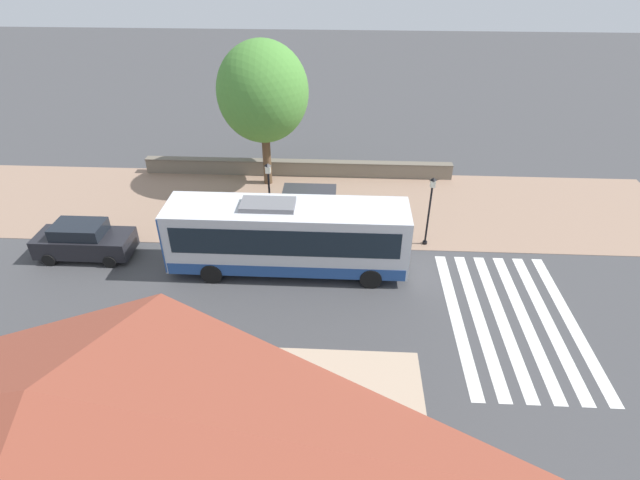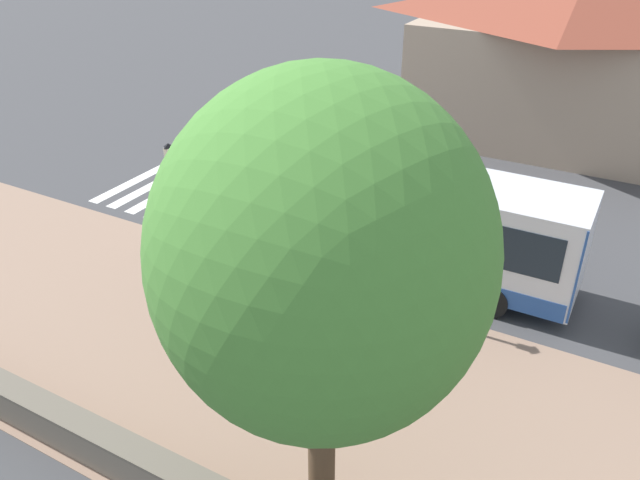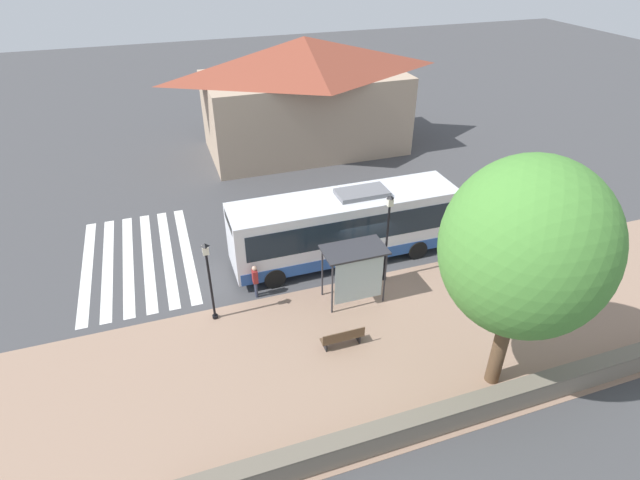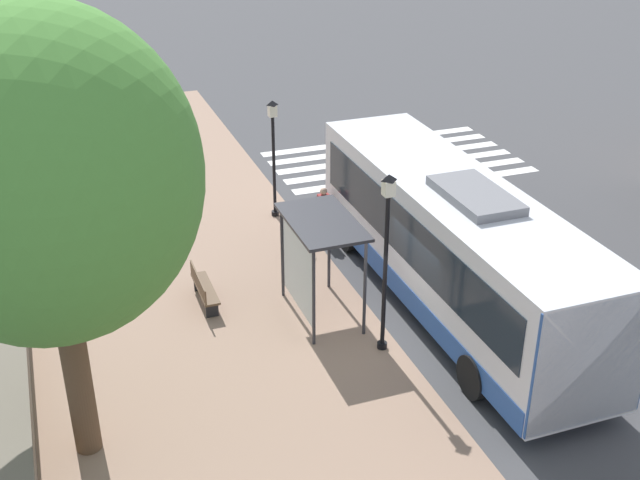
{
  "view_description": "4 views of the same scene",
  "coord_description": "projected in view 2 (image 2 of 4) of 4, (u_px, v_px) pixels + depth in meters",
  "views": [
    {
      "loc": [
        21.31,
        3.04,
        14.21
      ],
      "look_at": [
        1.21,
        1.98,
        1.24
      ],
      "focal_mm": 28.0,
      "sensor_mm": 36.0,
      "label": 1
    },
    {
      "loc": [
        -14.43,
        -5.67,
        10.72
      ],
      "look_at": [
        -0.18,
        2.17,
        1.52
      ],
      "focal_mm": 35.0,
      "sensor_mm": 36.0,
      "label": 2
    },
    {
      "loc": [
        -17.32,
        8.3,
        14.22
      ],
      "look_at": [
        1.17,
        2.02,
        1.78
      ],
      "focal_mm": 28.0,
      "sensor_mm": 36.0,
      "label": 3
    },
    {
      "loc": [
        -7.19,
        -14.93,
        10.88
      ],
      "look_at": [
        -1.23,
        1.48,
        2.03
      ],
      "focal_mm": 45.0,
      "sensor_mm": 36.0,
      "label": 4
    }
  ],
  "objects": [
    {
      "name": "ground_plane",
      "position": [
        386.0,
        299.0,
        18.66
      ],
      "size": [
        120.0,
        120.0,
        0.0
      ],
      "primitive_type": "plane",
      "color": "#424244",
      "rests_on": "ground"
    },
    {
      "name": "sidewalk_plaza",
      "position": [
        313.0,
        391.0,
        15.22
      ],
      "size": [
        9.0,
        44.0,
        0.02
      ],
      "color": "#937560",
      "rests_on": "ground"
    },
    {
      "name": "crosswalk_stripes",
      "position": [
        212.0,
        174.0,
        26.81
      ],
      "size": [
        9.0,
        5.25,
        0.01
      ],
      "color": "silver",
      "rests_on": "ground"
    },
    {
      "name": "background_building",
      "position": [
        574.0,
        57.0,
        28.2
      ],
      "size": [
        7.76,
        14.36,
        7.9
      ],
      "color": "tan",
      "rests_on": "ground"
    },
    {
      "name": "bus",
      "position": [
        399.0,
        214.0,
        19.41
      ],
      "size": [
        2.75,
        11.06,
        3.6
      ],
      "color": "silver",
      "rests_on": "ground"
    },
    {
      "name": "bus_shelter",
      "position": [
        326.0,
        247.0,
        17.09
      ],
      "size": [
        1.59,
        2.71,
        2.64
      ],
      "color": "#2D2D33",
      "rests_on": "ground"
    },
    {
      "name": "pedestrian",
      "position": [
        243.0,
        226.0,
        20.65
      ],
      "size": [
        0.34,
        0.22,
        1.64
      ],
      "color": "#2D3347",
      "rests_on": "ground"
    },
    {
      "name": "bench",
      "position": [
        231.0,
        329.0,
        16.6
      ],
      "size": [
        0.4,
        1.75,
        0.88
      ],
      "color": "brown",
      "rests_on": "ground"
    },
    {
      "name": "street_lamp_near",
      "position": [
        174.0,
        188.0,
        20.15
      ],
      "size": [
        0.28,
        0.28,
        3.8
      ],
      "color": "black",
      "rests_on": "ground"
    },
    {
      "name": "street_lamp_far",
      "position": [
        406.0,
        233.0,
        16.79
      ],
      "size": [
        0.28,
        0.28,
        4.44
      ],
      "color": "black",
      "rests_on": "ground"
    },
    {
      "name": "shade_tree",
      "position": [
        322.0,
        258.0,
        9.5
      ],
      "size": [
        5.32,
        5.32,
        8.75
      ],
      "color": "brown",
      "rests_on": "ground"
    }
  ]
}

